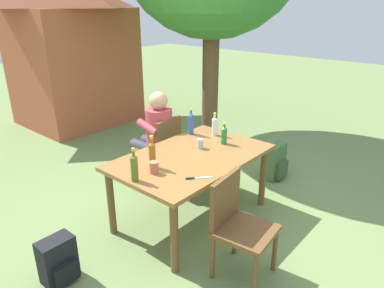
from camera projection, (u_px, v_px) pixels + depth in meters
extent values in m
plane|color=#6B844C|center=(192.00, 217.00, 3.81)|extent=(24.00, 24.00, 0.00)
cube|color=olive|center=(192.00, 157.00, 3.54)|extent=(1.59, 1.00, 0.04)
cylinder|color=brown|center=(174.00, 238.00, 2.92)|extent=(0.07, 0.07, 0.69)
cylinder|color=brown|center=(263.00, 177.00, 3.93)|extent=(0.07, 0.07, 0.69)
cylinder|color=brown|center=(111.00, 202.00, 3.43)|extent=(0.07, 0.07, 0.69)
cylinder|color=brown|center=(204.00, 157.00, 4.44)|extent=(0.07, 0.07, 0.69)
cube|color=brown|center=(157.00, 150.00, 4.43)|extent=(0.47, 0.47, 0.04)
cube|color=brown|center=(169.00, 136.00, 4.24)|extent=(0.42, 0.07, 0.42)
cylinder|color=brown|center=(157.00, 157.00, 4.76)|extent=(0.04, 0.04, 0.41)
cylinder|color=brown|center=(137.00, 167.00, 4.48)|extent=(0.04, 0.04, 0.41)
cylinder|color=brown|center=(179.00, 165.00, 4.55)|extent=(0.04, 0.04, 0.41)
cylinder|color=brown|center=(159.00, 176.00, 4.27)|extent=(0.04, 0.04, 0.41)
cube|color=brown|center=(246.00, 231.00, 2.86)|extent=(0.48, 0.48, 0.04)
cube|color=brown|center=(225.00, 199.00, 2.88)|extent=(0.42, 0.08, 0.42)
cylinder|color=brown|center=(255.00, 277.00, 2.70)|extent=(0.04, 0.04, 0.41)
cylinder|color=brown|center=(275.00, 250.00, 2.99)|extent=(0.04, 0.04, 0.41)
cylinder|color=brown|center=(213.00, 257.00, 2.90)|extent=(0.04, 0.04, 0.41)
cylinder|color=brown|center=(235.00, 234.00, 3.19)|extent=(0.04, 0.04, 0.41)
cylinder|color=#B7424C|center=(159.00, 130.00, 4.30)|extent=(0.32, 0.32, 0.52)
sphere|color=tan|center=(158.00, 101.00, 4.16)|extent=(0.22, 0.22, 0.22)
cylinder|color=#383847|center=(154.00, 143.00, 4.58)|extent=(0.14, 0.40, 0.14)
cylinder|color=#383847|center=(145.00, 155.00, 4.78)|extent=(0.11, 0.11, 0.45)
cylinder|color=#B7424C|center=(170.00, 120.00, 4.40)|extent=(0.09, 0.31, 0.16)
cylinder|color=#383847|center=(144.00, 147.00, 4.45)|extent=(0.14, 0.40, 0.14)
cylinder|color=#383847|center=(134.00, 159.00, 4.66)|extent=(0.11, 0.11, 0.45)
cylinder|color=#B7424C|center=(148.00, 127.00, 4.14)|extent=(0.09, 0.31, 0.16)
cylinder|color=#287A38|center=(224.00, 136.00, 3.79)|extent=(0.06, 0.06, 0.17)
cone|color=#287A38|center=(224.00, 128.00, 3.75)|extent=(0.06, 0.06, 0.02)
cylinder|color=#287A38|center=(224.00, 126.00, 3.75)|extent=(0.03, 0.03, 0.02)
cylinder|color=yellow|center=(224.00, 124.00, 3.74)|extent=(0.03, 0.03, 0.02)
cylinder|color=white|center=(215.00, 127.00, 4.03)|extent=(0.06, 0.06, 0.19)
cone|color=white|center=(215.00, 118.00, 3.99)|extent=(0.06, 0.06, 0.03)
cylinder|color=white|center=(215.00, 116.00, 3.98)|extent=(0.03, 0.03, 0.03)
cylinder|color=yellow|center=(215.00, 114.00, 3.97)|extent=(0.03, 0.03, 0.02)
cylinder|color=#996019|center=(152.00, 156.00, 3.24)|extent=(0.06, 0.06, 0.22)
cone|color=#996019|center=(152.00, 143.00, 3.19)|extent=(0.06, 0.06, 0.03)
cylinder|color=#996019|center=(152.00, 140.00, 3.18)|extent=(0.03, 0.03, 0.03)
cylinder|color=yellow|center=(151.00, 137.00, 3.17)|extent=(0.03, 0.03, 0.02)
cylinder|color=#2D56A3|center=(191.00, 125.00, 4.06)|extent=(0.06, 0.06, 0.22)
cone|color=#2D56A3|center=(191.00, 114.00, 4.01)|extent=(0.06, 0.06, 0.03)
cylinder|color=#2D56A3|center=(191.00, 112.00, 4.00)|extent=(0.03, 0.03, 0.03)
cylinder|color=yellow|center=(191.00, 109.00, 3.99)|extent=(0.03, 0.03, 0.02)
cylinder|color=#566623|center=(134.00, 169.00, 2.99)|extent=(0.06, 0.06, 0.22)
cone|color=#566623|center=(133.00, 156.00, 2.95)|extent=(0.06, 0.06, 0.03)
cylinder|color=#566623|center=(133.00, 152.00, 2.94)|extent=(0.03, 0.03, 0.03)
cylinder|color=yellow|center=(133.00, 149.00, 2.93)|extent=(0.03, 0.03, 0.02)
cylinder|color=#BC6B47|center=(154.00, 167.00, 3.15)|extent=(0.08, 0.08, 0.11)
cylinder|color=#B2B7BC|center=(200.00, 144.00, 3.68)|extent=(0.07, 0.07, 0.10)
cube|color=silver|center=(203.00, 178.00, 3.08)|extent=(0.15, 0.13, 0.01)
cube|color=black|center=(190.00, 178.00, 3.06)|extent=(0.07, 0.07, 0.01)
cube|color=black|center=(58.00, 260.00, 2.89)|extent=(0.28, 0.17, 0.39)
cube|color=black|center=(67.00, 273.00, 2.85)|extent=(0.20, 0.06, 0.17)
cube|color=#47663D|center=(275.00, 161.00, 4.58)|extent=(0.33, 0.15, 0.46)
cube|color=#395130|center=(282.00, 169.00, 4.55)|extent=(0.23, 0.06, 0.20)
cylinder|color=brown|center=(211.00, 71.00, 5.71)|extent=(0.26, 0.26, 2.23)
cube|color=#B25638|center=(75.00, 67.00, 6.56)|extent=(1.87, 1.64, 2.06)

